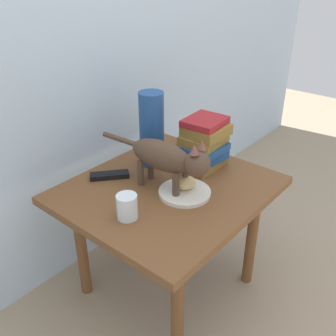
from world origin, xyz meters
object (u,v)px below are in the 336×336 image
object	(u,v)px
side_table	(168,201)
cat	(168,158)
book_stack	(204,144)
candle_jar	(127,208)
bread_roll	(185,183)
tv_remote	(110,175)
plate	(185,192)
green_vase	(152,129)

from	to	relation	value
side_table	cat	bearing A→B (deg)	-139.33
cat	side_table	bearing A→B (deg)	40.67
book_stack	candle_jar	size ratio (longest dim) A/B	2.41
bread_roll	candle_jar	distance (m)	0.25
book_stack	candle_jar	distance (m)	0.46
tv_remote	plate	bearing A→B (deg)	-32.34
side_table	green_vase	world-z (taller)	green_vase
book_stack	green_vase	size ratio (longest dim) A/B	0.67
tv_remote	bread_roll	bearing A→B (deg)	-29.93
plate	green_vase	size ratio (longest dim) A/B	0.62
plate	book_stack	size ratio (longest dim) A/B	0.93
plate	side_table	bearing A→B (deg)	90.41
bread_roll	book_stack	size ratio (longest dim) A/B	0.39
side_table	candle_jar	world-z (taller)	candle_jar
side_table	cat	distance (m)	0.20
book_stack	plate	bearing A→B (deg)	-161.53
cat	candle_jar	world-z (taller)	cat
cat	plate	bearing A→B (deg)	-75.61
side_table	green_vase	xyz separation A→B (m)	(0.10, 0.17, 0.22)
side_table	candle_jar	distance (m)	0.26
side_table	green_vase	bearing A→B (deg)	58.90
plate	green_vase	world-z (taller)	green_vase
bread_roll	green_vase	distance (m)	0.28
side_table	candle_jar	xyz separation A→B (m)	(-0.23, -0.02, 0.10)
candle_jar	side_table	bearing A→B (deg)	5.24
bread_roll	green_vase	xyz separation A→B (m)	(0.09, 0.24, 0.11)
candle_jar	tv_remote	bearing A→B (deg)	59.69
book_stack	green_vase	distance (m)	0.22
book_stack	candle_jar	bearing A→B (deg)	-178.01
bread_roll	green_vase	bearing A→B (deg)	69.49
cat	green_vase	bearing A→B (deg)	57.17
tv_remote	side_table	bearing A→B (deg)	-26.73
bread_roll	cat	size ratio (longest dim) A/B	0.17
book_stack	green_vase	world-z (taller)	green_vase
bread_roll	cat	distance (m)	0.11
plate	green_vase	bearing A→B (deg)	67.68
plate	candle_jar	size ratio (longest dim) A/B	2.24
tv_remote	green_vase	bearing A→B (deg)	26.38
bread_roll	tv_remote	world-z (taller)	bread_roll
plate	cat	size ratio (longest dim) A/B	0.40
side_table	cat	world-z (taller)	cat
green_vase	candle_jar	world-z (taller)	green_vase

